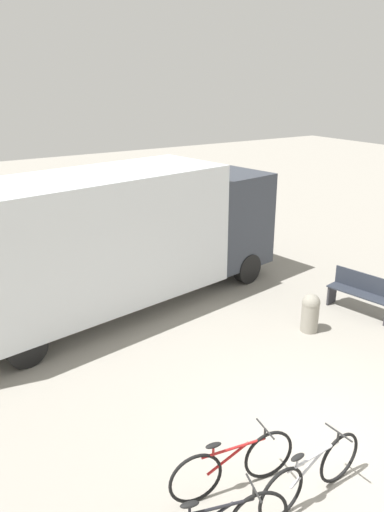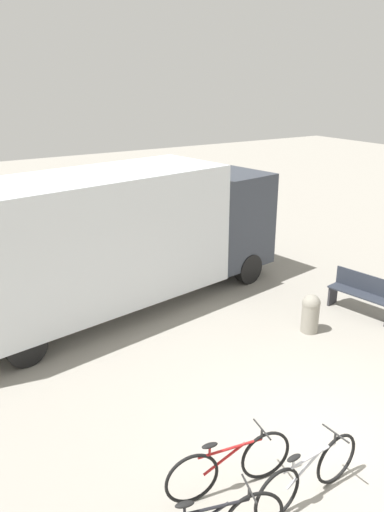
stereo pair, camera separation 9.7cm
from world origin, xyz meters
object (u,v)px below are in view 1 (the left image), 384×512
(delivery_truck, at_px, (112,237))
(bollard_near_bench, at_px, (310,311))
(park_bench, at_px, (362,292))
(bicycle_far, at_px, (311,474))
(bicycle_middle, at_px, (233,465))

(delivery_truck, relative_size, bollard_near_bench, 10.37)
(delivery_truck, height_order, park_bench, delivery_truck)
(park_bench, distance_m, bicycle_far, 5.95)
(delivery_truck, xyz_separation_m, park_bench, (4.71, -3.24, -1.26))
(park_bench, bearing_deg, bollard_near_bench, 80.11)
(park_bench, height_order, bicycle_far, park_bench)
(delivery_truck, height_order, bollard_near_bench, delivery_truck)
(bicycle_middle, distance_m, bollard_near_bench, 4.83)
(bicycle_middle, bearing_deg, delivery_truck, 89.77)
(park_bench, bearing_deg, bicycle_middle, 104.60)
(bicycle_far, bearing_deg, bollard_near_bench, 42.65)
(bicycle_middle, bearing_deg, bollard_near_bench, 42.37)
(bollard_near_bench, bearing_deg, park_bench, 0.44)
(delivery_truck, distance_m, bicycle_middle, 6.13)
(bollard_near_bench, bearing_deg, delivery_truck, 133.21)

